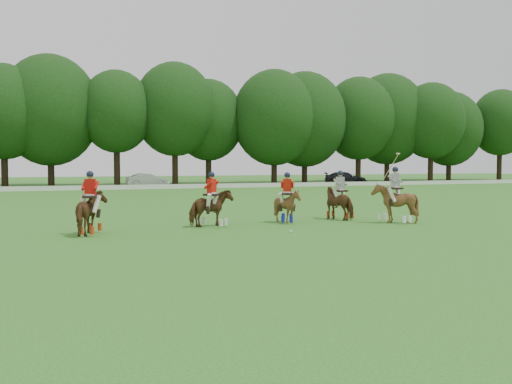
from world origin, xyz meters
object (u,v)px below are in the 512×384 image
object	(u,v)px
polo_red_c	(287,205)
polo_stripe_b	(395,203)
polo_red_b	(212,207)
polo_stripe_a	(340,202)
car_right	(345,178)
car_mid	(148,180)
polo_ball	(291,231)
polo_red_a	(91,212)

from	to	relation	value
polo_red_c	polo_stripe_b	distance (m)	4.60
polo_red_b	polo_stripe_a	world-z (taller)	polo_stripe_a
polo_red_c	polo_stripe_a	distance (m)	2.92
car_right	polo_red_c	xyz separation A→B (m)	(-23.96, -37.52, 0.04)
polo_red_b	car_mid	bearing A→B (deg)	84.12
polo_red_c	polo_red_b	bearing A→B (deg)	-174.93
polo_stripe_a	polo_ball	xyz separation A→B (m)	(-4.07, -3.67, -0.75)
car_mid	polo_ball	world-z (taller)	car_mid
polo_red_b	polo_stripe_b	bearing A→B (deg)	-10.15
polo_red_c	polo_ball	distance (m)	3.43
polo_red_c	polo_ball	size ratio (longest dim) A/B	24.13
polo_red_b	polo_stripe_b	size ratio (longest dim) A/B	0.75
polo_stripe_a	polo_stripe_b	world-z (taller)	polo_stripe_b
polo_red_a	polo_stripe_a	world-z (taller)	polo_red_a
polo_red_b	polo_stripe_a	distance (m)	6.37
polo_red_a	polo_red_c	size ratio (longest dim) A/B	1.05
polo_red_a	polo_stripe_a	xyz separation A→B (m)	(11.08, 1.74, -0.03)
polo_ball	car_mid	bearing A→B (deg)	87.68
polo_stripe_b	polo_ball	distance (m)	5.73
car_right	polo_red_a	xyz separation A→B (m)	(-32.18, -38.71, 0.10)
polo_ball	polo_red_a	bearing A→B (deg)	164.57
car_right	polo_stripe_b	world-z (taller)	polo_stripe_b
polo_stripe_b	car_mid	bearing A→B (deg)	95.58
polo_red_b	polo_stripe_a	size ratio (longest dim) A/B	1.00
polo_red_b	polo_ball	size ratio (longest dim) A/B	24.65
car_mid	polo_stripe_a	world-z (taller)	polo_stripe_a
polo_stripe_b	polo_stripe_a	bearing A→B (deg)	122.34
car_right	polo_stripe_a	size ratio (longest dim) A/B	2.25
car_mid	polo_stripe_b	world-z (taller)	polo_stripe_b
car_mid	polo_red_b	size ratio (longest dim) A/B	1.98
car_right	car_mid	bearing A→B (deg)	113.67
car_mid	polo_stripe_a	xyz separation A→B (m)	(2.42, -36.97, 0.07)
car_mid	polo_red_c	size ratio (longest dim) A/B	2.02
car_right	polo_stripe_a	distance (m)	42.57
car_mid	car_right	bearing A→B (deg)	-93.65
polo_red_b	polo_ball	bearing A→B (deg)	-51.57
polo_stripe_b	polo_red_a	bearing A→B (deg)	177.75
polo_stripe_b	polo_ball	world-z (taller)	polo_stripe_b
polo_red_c	polo_stripe_b	bearing A→B (deg)	-21.55
polo_red_c	polo_ball	world-z (taller)	polo_red_c
polo_red_b	polo_ball	xyz separation A→B (m)	(2.24, -2.83, -0.74)
polo_stripe_a	polo_red_b	bearing A→B (deg)	-172.36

